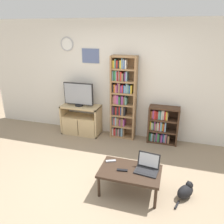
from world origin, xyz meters
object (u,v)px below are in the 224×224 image
Objects in this scene: coffee_table at (130,173)px; cat at (186,191)px; remote_far_from_laptop at (122,170)px; tv_stand at (81,120)px; laptop at (147,166)px; television at (78,94)px; remote_near_laptop at (111,161)px; bookshelf_tall at (122,98)px; bookshelf_short at (161,125)px.

coffee_table is 1.95× the size of cat.
coffee_table is 5.59× the size of remote_far_from_laptop.
coffee_table is (1.55, -1.67, -0.01)m from tv_stand.
laptop is 2.22× the size of remote_far_from_laptop.
remote_far_from_laptop is at bearing -49.35° from television.
television is 2.48m from laptop.
coffee_table is at bearing 103.38° from remote_far_from_laptop.
tv_stand is 2.49× the size of laptop.
remote_far_from_laptop is at bearing -153.62° from remote_near_laptop.
bookshelf_tall reaches higher than cat.
bookshelf_tall is 1.97m from remote_far_from_laptop.
tv_stand is 0.99× the size of coffee_table.
remote_far_from_laptop is (-0.43, -1.83, -0.00)m from bookshelf_short.
remote_far_from_laptop is at bearing -49.91° from tv_stand.
coffee_table is at bearing -100.22° from bookshelf_short.
bookshelf_short is 1.81m from coffee_table.
bookshelf_short is 0.90× the size of coffee_table.
laptop is at bearing 100.95° from remote_far_from_laptop.
bookshelf_short is 1.77m from remote_near_laptop.
television reaches higher than remote_near_laptop.
laptop is (-0.08, -1.70, 0.05)m from bookshelf_short.
bookshelf_tall is (1.00, 0.13, -0.04)m from television.
remote_near_laptop is (1.23, -1.53, -0.58)m from television.
remote_near_laptop is at bearing -81.98° from bookshelf_tall.
bookshelf_tall reaches higher than remote_near_laptop.
tv_stand reaches higher than coffee_table.
remote_near_laptop reaches higher than cat.
television is 1.49× the size of cat.
tv_stand is 1.29× the size of television.
laptop is (0.83, -1.71, -0.49)m from bookshelf_tall.
remote_far_from_laptop is 1.00m from cat.
remote_near_laptop is (0.23, -1.65, -0.54)m from bookshelf_tall.
television is 0.76× the size of coffee_table.
bookshelf_tall reaches higher than remote_far_from_laptop.
tv_stand is 1.95m from remote_near_laptop.
remote_near_laptop is (-0.59, 0.06, -0.05)m from laptop.
cat is at bearing 10.21° from laptop.
television is 2.05m from remote_near_laptop.
cat is at bearing -32.67° from television.
bookshelf_short is at bearing 3.44° from tv_stand.
cat is at bearing 7.87° from coffee_table.
bookshelf_short reaches higher than remote_near_laptop.
cat is (1.42, -1.68, -0.83)m from bookshelf_tall.
bookshelf_tall reaches higher than coffee_table.
coffee_table is (-0.32, -1.78, -0.05)m from bookshelf_short.
cat is (2.42, -1.55, -0.87)m from television.
bookshelf_tall is at bearing -17.18° from remote_near_laptop.
bookshelf_short is (1.90, 0.12, -0.58)m from television.
bookshelf_tall is at bearing 7.29° from tv_stand.
laptop reaches higher than cat.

